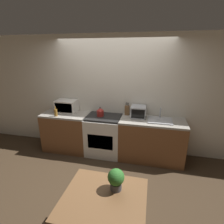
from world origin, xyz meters
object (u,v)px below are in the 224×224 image
kettle (100,112)px  microwave (67,106)px  bottle (56,112)px  toaster_oven (138,112)px  stove_range (104,135)px  dining_table (104,204)px

kettle → microwave: microwave is taller
bottle → toaster_oven: toaster_oven is taller
toaster_oven → stove_range: bearing=-169.8°
toaster_oven → microwave: bearing=-179.7°
microwave → toaster_oven: size_ratio=1.50×
kettle → dining_table: bearing=-72.5°
toaster_oven → kettle: bearing=-171.3°
microwave → toaster_oven: microwave is taller
kettle → toaster_oven: toaster_oven is taller
kettle → dining_table: kettle is taller
microwave → dining_table: bearing=-55.2°
microwave → toaster_oven: 1.66m
toaster_oven → dining_table: (-0.18, -2.15, -0.36)m
bottle → dining_table: bearing=-48.8°
microwave → bottle: microwave is taller
bottle → microwave: bearing=74.1°
stove_range → toaster_oven: 0.94m
microwave → bottle: (-0.10, -0.33, -0.05)m
kettle → dining_table: (0.64, -2.02, -0.34)m
stove_range → microwave: size_ratio=1.92×
kettle → toaster_oven: (0.81, 0.12, 0.03)m
kettle → bottle: 0.97m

